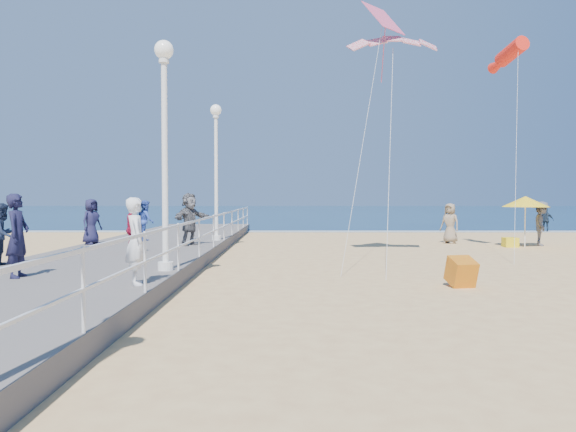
{
  "coord_description": "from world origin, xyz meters",
  "views": [
    {
      "loc": [
        -2.44,
        -13.02,
        2.12
      ],
      "look_at": [
        -2.5,
        2.0,
        1.6
      ],
      "focal_mm": 35.0,
      "sensor_mm": 36.0,
      "label": 1
    }
  ],
  "objects_px": {
    "woman_holding_toddler": "(136,241)",
    "beach_chair_left": "(510,242)",
    "spectator_0": "(18,236)",
    "spectator_5": "(190,219)",
    "toddler_held": "(146,221)",
    "beach_walker_c": "(450,223)",
    "lamp_post_mid": "(165,130)",
    "beach_walker_b": "(546,220)",
    "spectator_4": "(91,222)",
    "spectator_7": "(3,234)",
    "box_kite": "(461,275)",
    "beach_walker_a": "(541,224)",
    "spectator_3": "(132,229)",
    "beach_umbrella": "(525,202)",
    "lamp_post_far": "(216,157)"
  },
  "relations": [
    {
      "from": "lamp_post_far",
      "to": "beach_walker_c",
      "type": "xyz_separation_m",
      "value": [
        10.14,
        3.35,
        -2.75
      ]
    },
    {
      "from": "spectator_3",
      "to": "beach_chair_left",
      "type": "distance_m",
      "value": 15.55
    },
    {
      "from": "beach_walker_b",
      "to": "beach_chair_left",
      "type": "distance_m",
      "value": 11.38
    },
    {
      "from": "spectator_3",
      "to": "beach_walker_a",
      "type": "bearing_deg",
      "value": -76.74
    },
    {
      "from": "beach_umbrella",
      "to": "beach_walker_a",
      "type": "bearing_deg",
      "value": 31.67
    },
    {
      "from": "spectator_5",
      "to": "woman_holding_toddler",
      "type": "bearing_deg",
      "value": -144.36
    },
    {
      "from": "woman_holding_toddler",
      "to": "spectator_7",
      "type": "height_order",
      "value": "woman_holding_toddler"
    },
    {
      "from": "spectator_4",
      "to": "beach_chair_left",
      "type": "bearing_deg",
      "value": -49.8
    },
    {
      "from": "lamp_post_far",
      "to": "beach_walker_a",
      "type": "relative_size",
      "value": 2.78
    },
    {
      "from": "spectator_4",
      "to": "beach_walker_a",
      "type": "xyz_separation_m",
      "value": [
        17.93,
        3.96,
        -0.26
      ]
    },
    {
      "from": "beach_walker_b",
      "to": "beach_walker_c",
      "type": "relative_size",
      "value": 0.79
    },
    {
      "from": "beach_walker_c",
      "to": "box_kite",
      "type": "xyz_separation_m",
      "value": [
        -3.23,
        -12.31,
        -0.61
      ]
    },
    {
      "from": "spectator_4",
      "to": "beach_walker_a",
      "type": "relative_size",
      "value": 0.86
    },
    {
      "from": "beach_walker_c",
      "to": "beach_chair_left",
      "type": "distance_m",
      "value": 2.82
    },
    {
      "from": "lamp_post_far",
      "to": "beach_walker_c",
      "type": "distance_m",
      "value": 11.03
    },
    {
      "from": "toddler_held",
      "to": "box_kite",
      "type": "bearing_deg",
      "value": -95.11
    },
    {
      "from": "lamp_post_far",
      "to": "spectator_7",
      "type": "xyz_separation_m",
      "value": [
        -4.25,
        -8.12,
        -2.48
      ]
    },
    {
      "from": "spectator_0",
      "to": "spectator_5",
      "type": "relative_size",
      "value": 0.96
    },
    {
      "from": "spectator_3",
      "to": "beach_umbrella",
      "type": "bearing_deg",
      "value": -77.21
    },
    {
      "from": "woman_holding_toddler",
      "to": "spectator_3",
      "type": "bearing_deg",
      "value": -5.09
    },
    {
      "from": "spectator_7",
      "to": "box_kite",
      "type": "distance_m",
      "value": 11.23
    },
    {
      "from": "spectator_7",
      "to": "box_kite",
      "type": "xyz_separation_m",
      "value": [
        11.16,
        -0.84,
        -0.88
      ]
    },
    {
      "from": "woman_holding_toddler",
      "to": "box_kite",
      "type": "xyz_separation_m",
      "value": [
        7.0,
        2.18,
        -0.95
      ]
    },
    {
      "from": "lamp_post_far",
      "to": "box_kite",
      "type": "height_order",
      "value": "lamp_post_far"
    },
    {
      "from": "beach_walker_b",
      "to": "beach_walker_c",
      "type": "height_order",
      "value": "beach_walker_c"
    },
    {
      "from": "spectator_0",
      "to": "beach_walker_c",
      "type": "relative_size",
      "value": 0.98
    },
    {
      "from": "lamp_post_mid",
      "to": "beach_chair_left",
      "type": "bearing_deg",
      "value": 40.83
    },
    {
      "from": "lamp_post_far",
      "to": "toddler_held",
      "type": "bearing_deg",
      "value": -89.69
    },
    {
      "from": "toddler_held",
      "to": "lamp_post_mid",
      "type": "bearing_deg",
      "value": -19.94
    },
    {
      "from": "spectator_4",
      "to": "spectator_7",
      "type": "distance_m",
      "value": 6.19
    },
    {
      "from": "spectator_3",
      "to": "spectator_0",
      "type": "bearing_deg",
      "value": 157.11
    },
    {
      "from": "lamp_post_mid",
      "to": "toddler_held",
      "type": "bearing_deg",
      "value": -88.29
    },
    {
      "from": "toddler_held",
      "to": "spectator_0",
      "type": "distance_m",
      "value": 3.06
    },
    {
      "from": "spectator_4",
      "to": "beach_walker_a",
      "type": "bearing_deg",
      "value": -49.14
    },
    {
      "from": "lamp_post_mid",
      "to": "beach_chair_left",
      "type": "relative_size",
      "value": 9.67
    },
    {
      "from": "woman_holding_toddler",
      "to": "spectator_0",
      "type": "xyz_separation_m",
      "value": [
        -2.78,
        0.96,
        0.04
      ]
    },
    {
      "from": "toddler_held",
      "to": "beach_walker_c",
      "type": "relative_size",
      "value": 0.44
    },
    {
      "from": "woman_holding_toddler",
      "to": "beach_chair_left",
      "type": "height_order",
      "value": "woman_holding_toddler"
    },
    {
      "from": "spectator_7",
      "to": "beach_walker_b",
      "type": "distance_m",
      "value": 29.52
    },
    {
      "from": "box_kite",
      "to": "spectator_0",
      "type": "bearing_deg",
      "value": 175.84
    },
    {
      "from": "beach_walker_a",
      "to": "beach_chair_left",
      "type": "xyz_separation_m",
      "value": [
        -1.54,
        -0.54,
        -0.76
      ]
    },
    {
      "from": "spectator_7",
      "to": "beach_umbrella",
      "type": "bearing_deg",
      "value": -59.53
    },
    {
      "from": "spectator_3",
      "to": "box_kite",
      "type": "bearing_deg",
      "value": -124.95
    },
    {
      "from": "spectator_4",
      "to": "spectator_7",
      "type": "height_order",
      "value": "spectator_4"
    },
    {
      "from": "beach_walker_c",
      "to": "box_kite",
      "type": "distance_m",
      "value": 12.74
    },
    {
      "from": "woman_holding_toddler",
      "to": "spectator_3",
      "type": "relative_size",
      "value": 1.14
    },
    {
      "from": "beach_walker_a",
      "to": "beach_walker_b",
      "type": "relative_size",
      "value": 1.33
    },
    {
      "from": "spectator_7",
      "to": "beach_chair_left",
      "type": "distance_m",
      "value": 19.04
    },
    {
      "from": "lamp_post_far",
      "to": "spectator_5",
      "type": "xyz_separation_m",
      "value": [
        -0.64,
        -2.32,
        -2.33
      ]
    },
    {
      "from": "beach_walker_b",
      "to": "beach_chair_left",
      "type": "bearing_deg",
      "value": 80.11
    }
  ]
}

